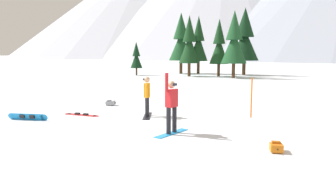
{
  "coord_description": "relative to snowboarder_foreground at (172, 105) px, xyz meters",
  "views": [
    {
      "loc": [
        5.53,
        -9.48,
        2.62
      ],
      "look_at": [
        0.65,
        2.34,
        1.0
      ],
      "focal_mm": 34.35,
      "sensor_mm": 36.0,
      "label": 1
    }
  ],
  "objects": [
    {
      "name": "pine_tree_leaning",
      "position": [
        -2.89,
        25.3,
        2.98
      ],
      "size": [
        2.76,
        2.76,
        7.23
      ],
      "color": "#472D19",
      "rests_on": "ground_plane"
    },
    {
      "name": "snowboarder_foreground",
      "position": [
        0.0,
        0.0,
        0.0
      ],
      "size": [
        0.68,
        1.56,
        2.02
      ],
      "color": "#1E8CD8",
      "rests_on": "ground_plane"
    },
    {
      "name": "backpack_grey",
      "position": [
        -5.05,
        4.22,
        -0.82
      ],
      "size": [
        0.55,
        0.43,
        0.29
      ],
      "color": "gray",
      "rests_on": "ground_plane"
    },
    {
      "name": "loose_snowboard_near_right",
      "position": [
        -6.09,
        -0.18,
        -0.82
      ],
      "size": [
        1.68,
        0.51,
        0.27
      ],
      "color": "#1E8CD8",
      "rests_on": "ground_plane"
    },
    {
      "name": "backpack_orange",
      "position": [
        3.35,
        -0.76,
        -0.83
      ],
      "size": [
        0.4,
        0.55,
        0.28
      ],
      "color": "orange",
      "rests_on": "ground_plane"
    },
    {
      "name": "peak_east_ridge",
      "position": [
        -97.52,
        208.77,
        39.35
      ],
      "size": [
        198.51,
        198.51,
        77.15
      ],
      "color": "#B2B7C6",
      "rests_on": "ground_plane"
    },
    {
      "name": "pine_tree_young",
      "position": [
        -5.0,
        27.27,
        2.65
      ],
      "size": [
        2.19,
        2.19,
        6.62
      ],
      "color": "#472D19",
      "rests_on": "ground_plane"
    },
    {
      "name": "pine_tree_twin",
      "position": [
        -14.75,
        25.3,
        1.27
      ],
      "size": [
        1.47,
        1.47,
        4.08
      ],
      "color": "#472D19",
      "rests_on": "ground_plane"
    },
    {
      "name": "trail_marker_pole",
      "position": [
        2.03,
        3.79,
        -0.13
      ],
      "size": [
        0.06,
        0.06,
        1.65
      ],
      "primitive_type": "cylinder",
      "color": "orange",
      "rests_on": "ground_plane"
    },
    {
      "name": "pine_tree_slender",
      "position": [
        -2.64,
        30.68,
        3.51
      ],
      "size": [
        3.46,
        3.46,
        8.2
      ],
      "color": "#472D19",
      "rests_on": "ground_plane"
    },
    {
      "name": "pine_tree_tall",
      "position": [
        -10.86,
        30.52,
        3.39
      ],
      "size": [
        3.15,
        3.15,
        7.97
      ],
      "color": "#472D19",
      "rests_on": "ground_plane"
    },
    {
      "name": "ground_plane",
      "position": [
        -1.68,
        -0.15,
        -0.96
      ],
      "size": [
        800.0,
        800.0,
        0.0
      ],
      "primitive_type": "plane",
      "color": "silver"
    },
    {
      "name": "loose_snowboard_far_spare",
      "position": [
        -4.77,
        1.5,
        -0.93
      ],
      "size": [
        1.69,
        0.3,
        0.09
      ],
      "color": "red",
      "rests_on": "ground_plane"
    },
    {
      "name": "snowboarder_midground",
      "position": [
        -2.06,
        2.38,
        -0.08
      ],
      "size": [
        0.86,
        1.58,
        1.68
      ],
      "color": "black",
      "rests_on": "ground_plane"
    },
    {
      "name": "pine_tree_short",
      "position": [
        -8.18,
        25.98,
        2.86
      ],
      "size": [
        2.4,
        2.4,
        7.01
      ],
      "color": "#472D19",
      "rests_on": "ground_plane"
    },
    {
      "name": "pine_tree_broad",
      "position": [
        -8.81,
        31.66,
        3.17
      ],
      "size": [
        2.45,
        2.45,
        7.59
      ],
      "color": "#472D19",
      "rests_on": "ground_plane"
    }
  ]
}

